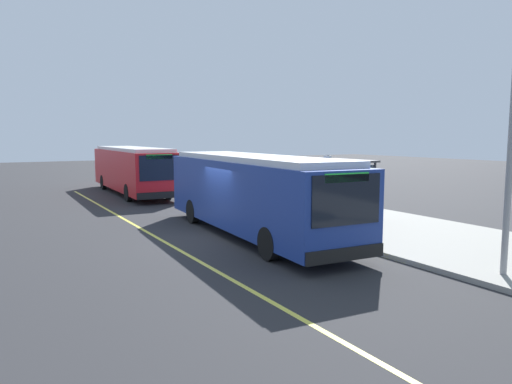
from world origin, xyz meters
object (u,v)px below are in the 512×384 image
route_sign_post (328,181)px  pedestrian_commuter (307,196)px  transit_bus_second (133,168)px  transit_bus_main (253,192)px  waiting_bench (343,205)px

route_sign_post → pedestrian_commuter: bearing=163.0°
transit_bus_second → pedestrian_commuter: bearing=14.4°
route_sign_post → pedestrian_commuter: (-2.19, 0.67, -0.84)m
transit_bus_main → waiting_bench: (-1.08, 5.19, -0.98)m
transit_bus_main → route_sign_post: (0.98, 2.68, 0.34)m
transit_bus_main → route_sign_post: 2.87m
transit_bus_main → transit_bus_second: 15.03m
transit_bus_second → waiting_bench: bearing=21.1°
transit_bus_main → pedestrian_commuter: transit_bus_main is taller
transit_bus_main → route_sign_post: same height
transit_bus_main → waiting_bench: size_ratio=7.08×
transit_bus_second → route_sign_post: 16.26m
waiting_bench → pedestrian_commuter: size_ratio=0.95×
transit_bus_second → waiting_bench: size_ratio=7.32×
transit_bus_second → waiting_bench: 14.99m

